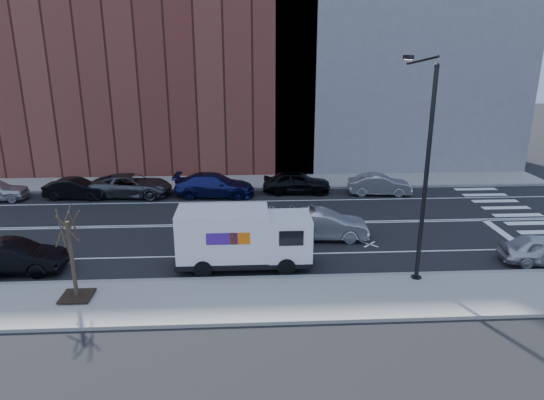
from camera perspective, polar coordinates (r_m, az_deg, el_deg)
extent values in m
plane|color=black|center=(27.62, -2.45, -2.86)|extent=(120.00, 120.00, 0.00)
cube|color=gray|center=(19.57, -2.11, -11.63)|extent=(44.00, 3.60, 0.15)
cube|color=gray|center=(35.99, -2.63, 2.12)|extent=(44.00, 3.60, 0.15)
cube|color=gray|center=(21.16, -2.20, -9.23)|extent=(44.00, 0.25, 0.17)
cube|color=gray|center=(34.25, -2.60, 1.34)|extent=(44.00, 0.25, 0.17)
cube|color=#5E2A23|center=(42.25, -14.49, 18.87)|extent=(26.00, 10.00, 22.00)
cube|color=slate|center=(43.40, 14.29, 21.48)|extent=(20.00, 10.00, 26.00)
cylinder|color=black|center=(20.50, 17.64, 2.26)|extent=(0.18, 0.18, 9.00)
cylinder|color=black|center=(22.01, 16.59, -8.86)|extent=(0.44, 0.44, 0.20)
sphere|color=black|center=(19.87, 18.85, 14.73)|extent=(0.20, 0.20, 0.20)
cylinder|color=black|center=(21.46, 17.20, 15.42)|extent=(0.11, 3.49, 0.48)
cube|color=black|center=(23.06, 15.76, 15.88)|extent=(0.25, 0.80, 0.18)
cube|color=#FFF2CC|center=(23.07, 15.74, 15.63)|extent=(0.18, 0.55, 0.03)
cube|color=black|center=(20.98, -21.97, -10.41)|extent=(1.20, 1.20, 0.04)
cylinder|color=#382B1E|center=(20.35, -22.45, -6.60)|extent=(0.16, 0.16, 3.20)
cylinder|color=#382B1E|center=(19.77, -22.23, -2.90)|extent=(0.06, 0.80, 1.44)
cylinder|color=#382B1E|center=(20.03, -22.49, -2.66)|extent=(0.81, 0.31, 1.19)
cylinder|color=#382B1E|center=(20.05, -23.32, -2.75)|extent=(0.58, 0.76, 1.50)
cylinder|color=#382B1E|center=(19.79, -23.60, -3.04)|extent=(0.47, 0.61, 1.37)
cylinder|color=#382B1E|center=(19.61, -22.92, -3.14)|extent=(0.72, 0.29, 1.13)
cube|color=black|center=(22.28, -3.46, -6.84)|extent=(5.95, 2.02, 0.29)
cube|color=white|center=(21.94, 2.02, -4.21)|extent=(1.92, 2.06, 1.92)
cube|color=black|center=(21.94, 4.58, -3.45)|extent=(0.06, 1.77, 0.91)
cube|color=black|center=(20.87, 2.28, -4.53)|extent=(1.06, 0.04, 0.67)
cube|color=black|center=(22.81, 1.80, -2.57)|extent=(1.06, 0.04, 0.67)
cube|color=black|center=(22.41, 4.41, -6.43)|extent=(0.15, 1.92, 0.34)
cube|color=white|center=(21.82, -5.79, -3.88)|extent=(4.03, 2.11, 2.21)
cube|color=#47198C|center=(20.77, -5.93, -4.59)|extent=(1.34, 0.02, 0.53)
cube|color=orange|center=(20.74, -3.81, -4.56)|extent=(0.86, 0.02, 0.53)
cube|color=#47198C|center=(22.77, -5.69, -2.56)|extent=(1.34, 0.02, 0.53)
cube|color=orange|center=(22.75, -3.76, -2.53)|extent=(0.86, 0.02, 0.53)
cylinder|color=black|center=(21.48, 1.70, -7.85)|extent=(0.81, 0.27, 0.81)
cylinder|color=black|center=(23.23, 1.31, -5.83)|extent=(0.81, 0.27, 0.81)
cylinder|color=black|center=(21.51, -8.12, -8.01)|extent=(0.81, 0.27, 0.81)
cylinder|color=black|center=(23.25, -7.73, -5.98)|extent=(0.81, 0.27, 0.81)
imported|color=black|center=(34.63, -22.04, 1.24)|extent=(4.18, 1.74, 1.34)
imported|color=#494B50|center=(33.94, -16.23, 1.66)|extent=(5.56, 2.88, 1.50)
imported|color=navy|center=(32.81, -6.79, 1.77)|extent=(5.51, 2.60, 1.55)
imported|color=black|center=(33.34, 2.91, 2.13)|extent=(4.71, 2.13, 1.57)
imported|color=#98999C|center=(33.77, 12.53, 1.77)|extent=(4.32, 1.81, 1.39)
imported|color=#AAABAF|center=(25.43, 6.01, -2.92)|extent=(4.76, 1.95, 1.54)
imported|color=black|center=(24.46, -28.23, -5.95)|extent=(4.48, 1.58, 1.47)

